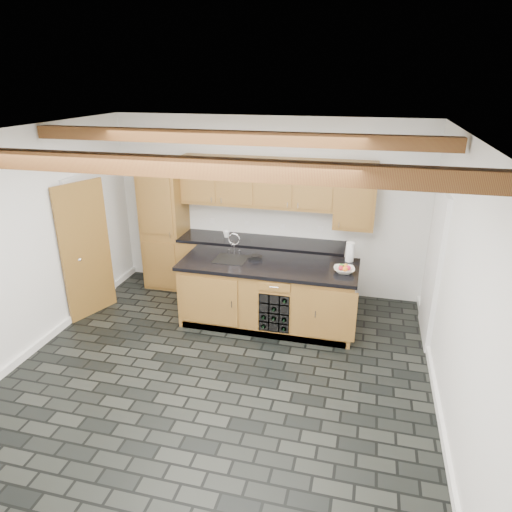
{
  "coord_description": "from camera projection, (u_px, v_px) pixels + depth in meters",
  "views": [
    {
      "loc": [
        1.55,
        -4.41,
        3.33
      ],
      "look_at": [
        0.25,
        0.8,
        1.22
      ],
      "focal_mm": 32.0,
      "sensor_mm": 36.0,
      "label": 1
    }
  ],
  "objects": [
    {
      "name": "room_shell",
      "position": [
        224.0,
        238.0,
        5.49
      ],
      "size": [
        5.01,
        5.0,
        5.0
      ],
      "color": "white",
      "rests_on": "ground"
    },
    {
      "name": "back_cabinetry",
      "position": [
        240.0,
        235.0,
        7.29
      ],
      "size": [
        3.65,
        0.62,
        2.2
      ],
      "color": "olive",
      "rests_on": "ground"
    },
    {
      "name": "paper_towel",
      "position": [
        350.0,
        252.0,
        6.34
      ],
      "size": [
        0.12,
        0.12,
        0.27
      ],
      "primitive_type": "cylinder",
      "color": "white",
      "rests_on": "island"
    },
    {
      "name": "faucet",
      "position": [
        231.0,
        256.0,
        6.46
      ],
      "size": [
        0.45,
        0.4,
        0.34
      ],
      "color": "black",
      "rests_on": "island"
    },
    {
      "name": "ground",
      "position": [
        221.0,
        371.0,
        5.55
      ],
      "size": [
        5.0,
        5.0,
        0.0
      ],
      "primitive_type": "plane",
      "color": "black",
      "rests_on": "ground"
    },
    {
      "name": "fruit_bowl",
      "position": [
        344.0,
        270.0,
        6.0
      ],
      "size": [
        0.31,
        0.31,
        0.07
      ],
      "primitive_type": "imported",
      "rotation": [
        0.0,
        0.0,
        0.13
      ],
      "color": "silver",
      "rests_on": "island"
    },
    {
      "name": "mug",
      "position": [
        226.0,
        234.0,
        7.32
      ],
      "size": [
        0.12,
        0.12,
        0.1
      ],
      "primitive_type": "imported",
      "rotation": [
        0.0,
        0.0,
        -0.08
      ],
      "color": "white",
      "rests_on": "back_cabinetry"
    },
    {
      "name": "fruit_cluster",
      "position": [
        344.0,
        267.0,
        5.99
      ],
      "size": [
        0.16,
        0.17,
        0.07
      ],
      "color": "red",
      "rests_on": "fruit_bowl"
    },
    {
      "name": "island",
      "position": [
        268.0,
        294.0,
        6.47
      ],
      "size": [
        2.48,
        0.96,
        0.93
      ],
      "color": "olive",
      "rests_on": "ground"
    },
    {
      "name": "kitchen_scale",
      "position": [
        255.0,
        257.0,
        6.43
      ],
      "size": [
        0.21,
        0.15,
        0.06
      ],
      "rotation": [
        0.0,
        0.0,
        0.23
      ],
      "color": "black",
      "rests_on": "island"
    }
  ]
}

